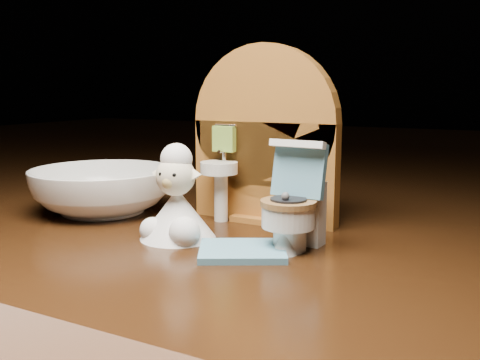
# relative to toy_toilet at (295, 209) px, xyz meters

# --- Properties ---
(backdrop_panel) EXTENTS (0.13, 0.05, 0.15)m
(backdrop_panel) POSITION_rel_toy_toilet_xyz_m (-0.05, 0.06, 0.04)
(backdrop_panel) COLOR #A26123
(backdrop_panel) RESTS_ON ground
(toy_toilet) EXTENTS (0.04, 0.05, 0.08)m
(toy_toilet) POSITION_rel_toy_toilet_xyz_m (0.00, 0.00, 0.00)
(toy_toilet) COLOR white
(toy_toilet) RESTS_ON ground
(bath_mat) EXTENTS (0.08, 0.07, 0.00)m
(bath_mat) POSITION_rel_toy_toilet_xyz_m (-0.03, -0.03, -0.03)
(bath_mat) COLOR #5A97B2
(bath_mat) RESTS_ON ground
(toilet_brush) EXTENTS (0.02, 0.02, 0.04)m
(toilet_brush) POSITION_rel_toy_toilet_xyz_m (-0.00, -0.02, -0.02)
(toilet_brush) COLOR white
(toilet_brush) RESTS_ON ground
(plush_lamb) EXTENTS (0.06, 0.06, 0.08)m
(plush_lamb) POSITION_rel_toy_toilet_xyz_m (-0.09, -0.02, -0.00)
(plush_lamb) COLOR white
(plush_lamb) RESTS_ON ground
(ceramic_bowl) EXTENTS (0.17, 0.17, 0.04)m
(ceramic_bowl) POSITION_rel_toy_toilet_xyz_m (-0.20, 0.02, -0.01)
(ceramic_bowl) COLOR white
(ceramic_bowl) RESTS_ON ground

